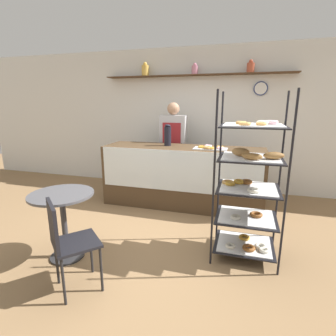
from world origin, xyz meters
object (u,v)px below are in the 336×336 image
object	(u,v)px
donut_tray_counter	(210,148)
person_worker	(173,145)
pastry_rack	(249,186)
cafe_table	(63,210)
cafe_chair	(66,238)
coffee_carafe	(168,135)

from	to	relation	value
donut_tray_counter	person_worker	bearing A→B (deg)	142.12
pastry_rack	cafe_table	world-z (taller)	pastry_rack
person_worker	cafe_chair	distance (m)	2.89
cafe_chair	coffee_carafe	distance (m)	2.50
coffee_carafe	donut_tray_counter	distance (m)	0.76
person_worker	coffee_carafe	world-z (taller)	person_worker
person_worker	cafe_table	xyz separation A→B (m)	(-0.57, -2.40, -0.36)
coffee_carafe	donut_tray_counter	size ratio (longest dim) A/B	0.69
person_worker	donut_tray_counter	distance (m)	0.96
donut_tray_counter	pastry_rack	bearing A→B (deg)	-64.64
pastry_rack	donut_tray_counter	bearing A→B (deg)	115.36
pastry_rack	person_worker	distance (m)	2.24
pastry_rack	donut_tray_counter	distance (m)	1.35
person_worker	cafe_chair	world-z (taller)	person_worker
pastry_rack	person_worker	world-z (taller)	pastry_rack
coffee_carafe	pastry_rack	bearing A→B (deg)	-45.96
cafe_table	coffee_carafe	bearing A→B (deg)	72.99
pastry_rack	cafe_table	bearing A→B (deg)	-162.37
person_worker	coffee_carafe	size ratio (longest dim) A/B	4.81
pastry_rack	coffee_carafe	world-z (taller)	pastry_rack
cafe_table	pastry_rack	bearing A→B (deg)	17.63
cafe_table	donut_tray_counter	distance (m)	2.29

